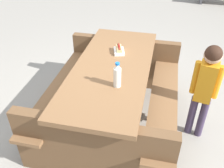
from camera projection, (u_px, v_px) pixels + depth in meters
The scene contains 5 objects.
ground_plane at pixel (112, 120), 2.96m from camera, with size 30.00×30.00×0.00m, color gray.
picnic_table at pixel (112, 90), 2.70m from camera, with size 2.05×1.74×0.75m.
soda_bottle at pixel (117, 76), 2.18m from camera, with size 0.07×0.07×0.24m.
hotdog_tray at pixel (119, 50), 2.74m from camera, with size 0.21×0.18×0.08m.
child_in_coat at pixel (206, 82), 2.39m from camera, with size 0.17×0.27×1.09m.
Camera 1 is at (-1.97, -0.90, 2.06)m, focal length 39.75 mm.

